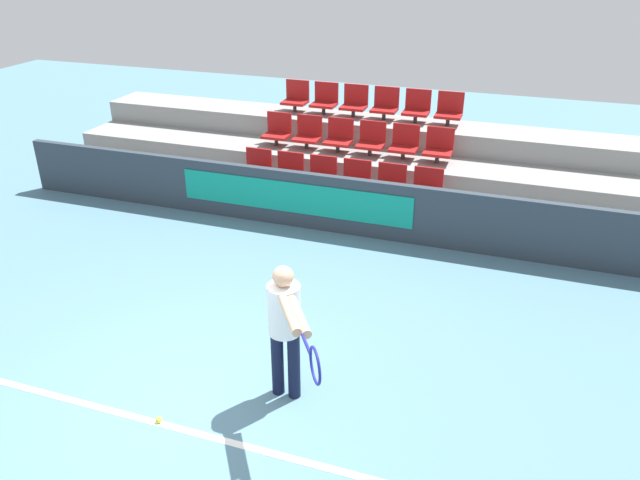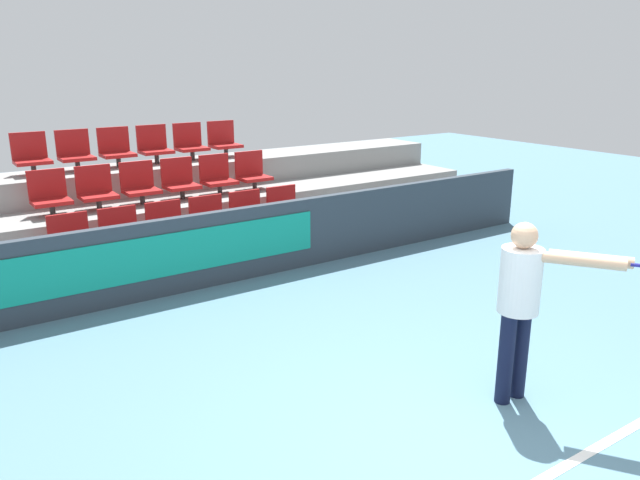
{
  "view_description": "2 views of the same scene",
  "coord_description": "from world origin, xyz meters",
  "px_view_note": "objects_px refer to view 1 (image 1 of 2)",
  "views": [
    {
      "loc": [
        2.92,
        -4.3,
        4.43
      ],
      "look_at": [
        0.57,
        2.53,
        0.82
      ],
      "focal_mm": 35.0,
      "sensor_mm": 36.0,
      "label": 1
    },
    {
      "loc": [
        -3.09,
        -2.47,
        2.77
      ],
      "look_at": [
        0.27,
        2.44,
        1.04
      ],
      "focal_mm": 35.0,
      "sensor_mm": 36.0,
      "label": 2
    }
  ],
  "objects_px": {
    "stadium_chair_14": "(355,102)",
    "stadium_chair_16": "(417,107)",
    "stadium_chair_7": "(308,133)",
    "stadium_chair_11": "(439,147)",
    "stadium_chair_8": "(339,137)",
    "tennis_ball": "(159,420)",
    "stadium_chair_10": "(404,143)",
    "stadium_chair_12": "(296,97)",
    "stadium_chair_4": "(391,184)",
    "stadium_chair_15": "(385,105)",
    "stadium_chair_6": "(278,130)",
    "tennis_player": "(286,322)",
    "stadium_chair_17": "(449,110)",
    "stadium_chair_3": "(356,179)",
    "stadium_chair_13": "(325,100)",
    "stadium_chair_0": "(257,167)",
    "stadium_chair_5": "(427,188)",
    "stadium_chair_9": "(371,140)",
    "stadium_chair_2": "(322,175)",
    "stadium_chair_1": "(289,171)"
  },
  "relations": [
    {
      "from": "stadium_chair_12",
      "to": "stadium_chair_14",
      "type": "distance_m",
      "value": 1.2
    },
    {
      "from": "stadium_chair_13",
      "to": "stadium_chair_15",
      "type": "bearing_deg",
      "value": 0.0
    },
    {
      "from": "stadium_chair_16",
      "to": "stadium_chair_17",
      "type": "bearing_deg",
      "value": 0.0
    },
    {
      "from": "stadium_chair_1",
      "to": "stadium_chair_15",
      "type": "relative_size",
      "value": 1.0
    },
    {
      "from": "stadium_chair_4",
      "to": "tennis_player",
      "type": "xyz_separation_m",
      "value": [
        0.03,
        -4.72,
        0.29
      ]
    },
    {
      "from": "stadium_chair_8",
      "to": "tennis_ball",
      "type": "height_order",
      "value": "stadium_chair_8"
    },
    {
      "from": "stadium_chair_0",
      "to": "stadium_chair_8",
      "type": "bearing_deg",
      "value": 39.13
    },
    {
      "from": "stadium_chair_0",
      "to": "stadium_chair_6",
      "type": "bearing_deg",
      "value": 90.0
    },
    {
      "from": "stadium_chair_6",
      "to": "stadium_chair_4",
      "type": "bearing_deg",
      "value": -22.14
    },
    {
      "from": "tennis_ball",
      "to": "stadium_chair_17",
      "type": "bearing_deg",
      "value": 77.42
    },
    {
      "from": "stadium_chair_4",
      "to": "tennis_ball",
      "type": "bearing_deg",
      "value": -100.93
    },
    {
      "from": "stadium_chair_12",
      "to": "stadium_chair_13",
      "type": "xyz_separation_m",
      "value": [
        0.6,
        0.0,
        0.0
      ]
    },
    {
      "from": "stadium_chair_13",
      "to": "tennis_player",
      "type": "height_order",
      "value": "stadium_chair_13"
    },
    {
      "from": "stadium_chair_1",
      "to": "stadium_chair_17",
      "type": "relative_size",
      "value": 1.0
    },
    {
      "from": "stadium_chair_3",
      "to": "stadium_chair_16",
      "type": "bearing_deg",
      "value": 72.92
    },
    {
      "from": "stadium_chair_7",
      "to": "stadium_chair_10",
      "type": "distance_m",
      "value": 1.8
    },
    {
      "from": "stadium_chair_14",
      "to": "stadium_chair_16",
      "type": "relative_size",
      "value": 1.0
    },
    {
      "from": "stadium_chair_10",
      "to": "stadium_chair_16",
      "type": "relative_size",
      "value": 1.0
    },
    {
      "from": "stadium_chair_5",
      "to": "stadium_chair_17",
      "type": "distance_m",
      "value": 2.11
    },
    {
      "from": "stadium_chair_16",
      "to": "tennis_ball",
      "type": "distance_m",
      "value": 7.64
    },
    {
      "from": "stadium_chair_7",
      "to": "stadium_chair_16",
      "type": "bearing_deg",
      "value": 28.48
    },
    {
      "from": "stadium_chair_8",
      "to": "stadium_chair_16",
      "type": "bearing_deg",
      "value": 39.13
    },
    {
      "from": "stadium_chair_3",
      "to": "stadium_chair_15",
      "type": "bearing_deg",
      "value": 90.0
    },
    {
      "from": "stadium_chair_10",
      "to": "stadium_chair_17",
      "type": "height_order",
      "value": "stadium_chair_17"
    },
    {
      "from": "stadium_chair_0",
      "to": "stadium_chair_5",
      "type": "height_order",
      "value": "same"
    },
    {
      "from": "stadium_chair_8",
      "to": "tennis_ball",
      "type": "bearing_deg",
      "value": -88.72
    },
    {
      "from": "stadium_chair_8",
      "to": "stadium_chair_10",
      "type": "height_order",
      "value": "same"
    },
    {
      "from": "stadium_chair_6",
      "to": "stadium_chair_14",
      "type": "distance_m",
      "value": 1.6
    },
    {
      "from": "stadium_chair_0",
      "to": "stadium_chair_9",
      "type": "height_order",
      "value": "stadium_chair_9"
    },
    {
      "from": "stadium_chair_2",
      "to": "stadium_chair_4",
      "type": "bearing_deg",
      "value": 0.0
    },
    {
      "from": "stadium_chair_11",
      "to": "tennis_ball",
      "type": "bearing_deg",
      "value": -104.41
    },
    {
      "from": "stadium_chair_5",
      "to": "stadium_chair_12",
      "type": "relative_size",
      "value": 1.0
    },
    {
      "from": "stadium_chair_5",
      "to": "stadium_chair_6",
      "type": "height_order",
      "value": "stadium_chair_6"
    },
    {
      "from": "stadium_chair_5",
      "to": "stadium_chair_7",
      "type": "relative_size",
      "value": 1.0
    },
    {
      "from": "stadium_chair_7",
      "to": "stadium_chair_11",
      "type": "relative_size",
      "value": 1.0
    },
    {
      "from": "stadium_chair_17",
      "to": "stadium_chair_15",
      "type": "bearing_deg",
      "value": 180.0
    },
    {
      "from": "stadium_chair_17",
      "to": "stadium_chair_8",
      "type": "bearing_deg",
      "value": -151.52
    },
    {
      "from": "stadium_chair_0",
      "to": "tennis_player",
      "type": "relative_size",
      "value": 0.38
    },
    {
      "from": "tennis_ball",
      "to": "stadium_chair_12",
      "type": "bearing_deg",
      "value": 100.26
    },
    {
      "from": "stadium_chair_17",
      "to": "tennis_ball",
      "type": "bearing_deg",
      "value": -102.58
    },
    {
      "from": "stadium_chair_12",
      "to": "stadium_chair_13",
      "type": "bearing_deg",
      "value": 0.0
    },
    {
      "from": "stadium_chair_4",
      "to": "stadium_chair_13",
      "type": "xyz_separation_m",
      "value": [
        -1.8,
        1.96,
        0.79
      ]
    },
    {
      "from": "stadium_chair_6",
      "to": "stadium_chair_13",
      "type": "distance_m",
      "value": 1.21
    },
    {
      "from": "stadium_chair_6",
      "to": "stadium_chair_13",
      "type": "height_order",
      "value": "stadium_chair_13"
    },
    {
      "from": "tennis_player",
      "to": "stadium_chair_5",
      "type": "bearing_deg",
      "value": 49.16
    },
    {
      "from": "stadium_chair_16",
      "to": "tennis_player",
      "type": "height_order",
      "value": "stadium_chair_16"
    },
    {
      "from": "stadium_chair_7",
      "to": "stadium_chair_11",
      "type": "bearing_deg",
      "value": 0.0
    },
    {
      "from": "stadium_chair_4",
      "to": "stadium_chair_15",
      "type": "distance_m",
      "value": 2.19
    },
    {
      "from": "stadium_chair_8",
      "to": "stadium_chair_16",
      "type": "xyz_separation_m",
      "value": [
        1.2,
        0.98,
        0.4
      ]
    },
    {
      "from": "stadium_chair_3",
      "to": "tennis_player",
      "type": "xyz_separation_m",
      "value": [
        0.63,
        -4.72,
        0.29
      ]
    }
  ]
}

